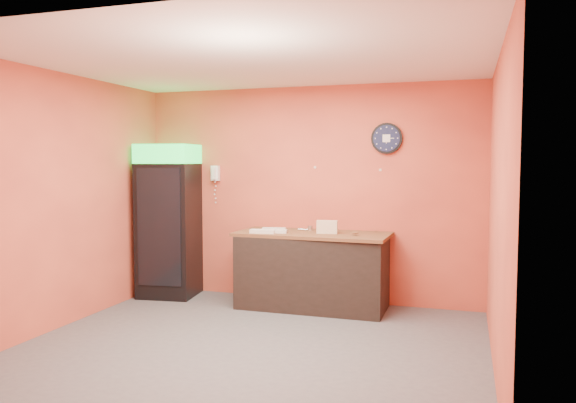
% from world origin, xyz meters
% --- Properties ---
extents(floor, '(4.50, 4.50, 0.00)m').
position_xyz_m(floor, '(0.00, 0.00, 0.00)').
color(floor, '#47474C').
rests_on(floor, ground).
extents(back_wall, '(4.50, 0.02, 2.80)m').
position_xyz_m(back_wall, '(0.00, 2.00, 1.40)').
color(back_wall, '#E05E3F').
rests_on(back_wall, floor).
extents(left_wall, '(0.02, 4.00, 2.80)m').
position_xyz_m(left_wall, '(-2.25, 0.00, 1.40)').
color(left_wall, '#E05E3F').
rests_on(left_wall, floor).
extents(right_wall, '(0.02, 4.00, 2.80)m').
position_xyz_m(right_wall, '(2.25, 0.00, 1.40)').
color(right_wall, '#E05E3F').
rests_on(right_wall, floor).
extents(ceiling, '(4.50, 4.00, 0.02)m').
position_xyz_m(ceiling, '(0.00, 0.00, 2.80)').
color(ceiling, white).
rests_on(ceiling, back_wall).
extents(beverage_cooler, '(0.80, 0.81, 2.05)m').
position_xyz_m(beverage_cooler, '(-1.86, 1.60, 1.00)').
color(beverage_cooler, black).
rests_on(beverage_cooler, floor).
extents(prep_counter, '(1.81, 0.81, 0.91)m').
position_xyz_m(prep_counter, '(0.18, 1.60, 0.45)').
color(prep_counter, black).
rests_on(prep_counter, floor).
extents(wall_clock, '(0.39, 0.06, 0.39)m').
position_xyz_m(wall_clock, '(1.03, 1.97, 2.11)').
color(wall_clock, black).
rests_on(wall_clock, back_wall).
extents(wall_phone, '(0.11, 0.10, 0.21)m').
position_xyz_m(wall_phone, '(-1.31, 1.95, 1.67)').
color(wall_phone, white).
rests_on(wall_phone, back_wall).
extents(butcher_paper, '(1.92, 0.88, 0.04)m').
position_xyz_m(butcher_paper, '(0.18, 1.60, 0.93)').
color(butcher_paper, brown).
rests_on(butcher_paper, prep_counter).
extents(sub_roll_stack, '(0.26, 0.12, 0.16)m').
position_xyz_m(sub_roll_stack, '(0.37, 1.56, 1.03)').
color(sub_roll_stack, beige).
rests_on(sub_roll_stack, butcher_paper).
extents(wrapped_sandwich_left, '(0.32, 0.15, 0.04)m').
position_xyz_m(wrapped_sandwich_left, '(-0.39, 1.35, 0.97)').
color(wrapped_sandwich_left, silver).
rests_on(wrapped_sandwich_left, butcher_paper).
extents(wrapped_sandwich_mid, '(0.30, 0.16, 0.04)m').
position_xyz_m(wrapped_sandwich_mid, '(-0.25, 1.42, 0.97)').
color(wrapped_sandwich_mid, silver).
rests_on(wrapped_sandwich_mid, butcher_paper).
extents(wrapped_sandwich_right, '(0.31, 0.17, 0.04)m').
position_xyz_m(wrapped_sandwich_right, '(-0.32, 1.58, 0.97)').
color(wrapped_sandwich_right, silver).
rests_on(wrapped_sandwich_right, butcher_paper).
extents(kitchen_tool, '(0.06, 0.06, 0.06)m').
position_xyz_m(kitchen_tool, '(0.10, 1.77, 0.98)').
color(kitchen_tool, silver).
rests_on(kitchen_tool, butcher_paper).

